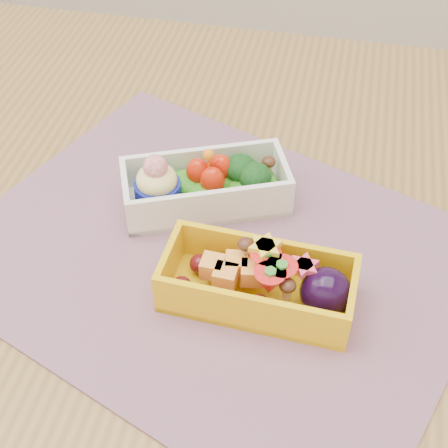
% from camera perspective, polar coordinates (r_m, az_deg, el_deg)
% --- Properties ---
extents(table, '(1.20, 0.80, 0.75)m').
position_cam_1_polar(table, '(0.69, 2.60, -6.97)').
color(table, brown).
rests_on(table, ground).
extents(placemat, '(0.55, 0.49, 0.00)m').
position_cam_1_polar(placemat, '(0.60, -0.80, -2.83)').
color(placemat, '#8D616F').
rests_on(placemat, table).
extents(bento_white, '(0.18, 0.13, 0.07)m').
position_cam_1_polar(bento_white, '(0.63, -1.71, 3.42)').
color(bento_white, white).
rests_on(bento_white, placemat).
extents(bento_yellow, '(0.17, 0.08, 0.05)m').
position_cam_1_polar(bento_yellow, '(0.55, 3.39, -5.23)').
color(bento_yellow, '#EDB50C').
rests_on(bento_yellow, placemat).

